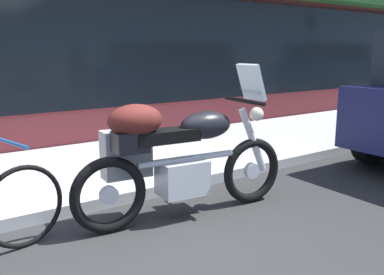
% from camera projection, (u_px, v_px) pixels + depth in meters
% --- Properties ---
extents(ground_plane, '(80.00, 80.00, 0.00)m').
position_uv_depth(ground_plane, '(144.00, 259.00, 3.15)').
color(ground_plane, '#2C2C2C').
extents(touring_motorcycle, '(2.18, 0.81, 1.41)m').
position_uv_depth(touring_motorcycle, '(173.00, 154.00, 3.82)').
color(touring_motorcycle, black).
rests_on(touring_motorcycle, ground_plane).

